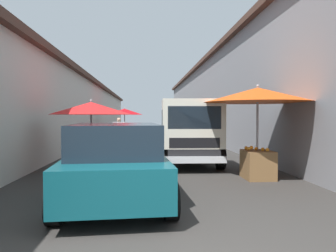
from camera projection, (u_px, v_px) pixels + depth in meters
ground at (152, 147)px, 16.39m from camera, size 90.00×90.00×0.00m
building_left_whitewash at (26, 110)px, 18.06m from camera, size 49.80×7.50×3.88m
building_right_concrete at (270, 98)px, 19.07m from camera, size 49.80×7.50×5.38m
fruit_stall_near_right at (91, 116)px, 9.56m from camera, size 2.45×2.45×2.10m
fruit_stall_far_right at (124, 115)px, 21.73m from camera, size 2.47×2.47×2.19m
fruit_stall_near_left at (258, 104)px, 8.18m from camera, size 2.75×2.75×2.40m
hatchback_car at (116, 161)px, 6.03m from camera, size 4.01×2.12×1.45m
delivery_truck at (189, 133)px, 10.22m from camera, size 4.98×2.11×2.08m
vendor_by_crates at (119, 131)px, 15.83m from camera, size 0.27×0.61×1.52m
vendor_in_shade at (192, 126)px, 21.04m from camera, size 0.23×0.66×1.67m
parked_scooter at (106, 140)px, 15.57m from camera, size 1.69×0.37×1.14m
plastic_stool at (126, 160)px, 9.34m from camera, size 0.30×0.30×0.43m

